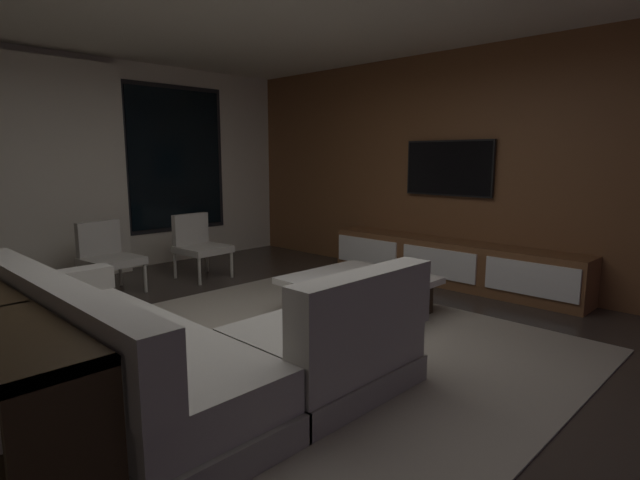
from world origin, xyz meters
TOP-DOWN VIEW (x-y plane):
  - floor at (0.00, 0.00)m, footprint 9.20×9.20m
  - back_wall_with_window at (-0.06, 3.62)m, footprint 6.60×0.30m
  - media_wall at (3.06, 0.00)m, footprint 0.12×7.80m
  - area_rug at (0.35, -0.10)m, footprint 3.20×3.80m
  - sectional_couch at (-0.89, -0.11)m, footprint 1.98×2.50m
  - coffee_table at (1.17, 0.11)m, footprint 1.16×1.16m
  - book_stack_on_coffee_table at (1.17, -0.05)m, footprint 0.23×0.20m
  - accent_chair_near_window at (0.94, 2.51)m, footprint 0.58×0.59m
  - accent_chair_by_curtain at (-0.15, 2.61)m, footprint 0.60×0.62m
  - media_console at (2.77, 0.05)m, footprint 0.46×3.10m
  - mounted_tv at (2.95, 0.25)m, footprint 0.05×1.13m

SIDE VIEW (x-z plane):
  - floor at x=0.00m, z-range 0.00..0.00m
  - area_rug at x=0.35m, z-range 0.00..0.01m
  - coffee_table at x=1.17m, z-range 0.01..0.37m
  - media_console at x=2.77m, z-range -0.01..0.51m
  - sectional_couch at x=-0.89m, z-range -0.12..0.70m
  - book_stack_on_coffee_table at x=1.17m, z-range 0.36..0.45m
  - accent_chair_near_window at x=0.94m, z-range 0.04..0.82m
  - accent_chair_by_curtain at x=-0.15m, z-range 0.04..0.82m
  - back_wall_with_window at x=-0.06m, z-range -0.01..2.69m
  - media_wall at x=3.06m, z-range 0.00..2.70m
  - mounted_tv at x=2.95m, z-range 1.02..1.68m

